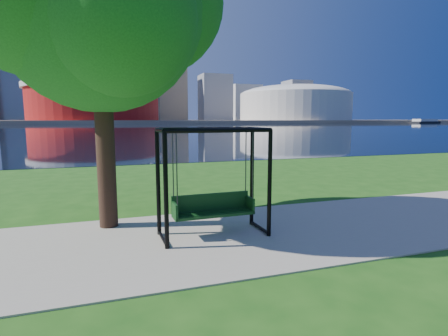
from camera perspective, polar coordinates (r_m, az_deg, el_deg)
name	(u,v)px	position (r m, az deg, el deg)	size (l,w,h in m)	color
ground	(234,228)	(7.99, 1.70, -9.79)	(900.00, 900.00, 0.00)	#1E5114
path	(242,234)	(7.54, 3.02, -10.77)	(120.00, 4.00, 0.03)	#9E937F
river	(117,128)	(109.21, -17.02, 6.30)	(900.00, 180.00, 0.02)	black
far_bank	(111,121)	(313.16, -17.96, 7.27)	(900.00, 228.00, 2.00)	#937F60
stadium	(95,101)	(242.55, -20.35, 10.22)	(83.00, 83.00, 32.00)	maroon
arena	(295,102)	(278.84, 11.50, 10.52)	(84.00, 84.00, 26.56)	beige
skyline	(104,81)	(328.26, -19.01, 13.34)	(392.00, 66.00, 96.50)	gray
swing	(213,185)	(7.21, -1.79, -2.74)	(2.24, 1.02, 2.27)	black
park_tree	(96,0)	(8.54, -20.17, 24.32)	(5.69, 5.14, 7.06)	black
barge	(425,121)	(284.96, 29.98, 6.64)	(29.27, 14.51, 2.83)	black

